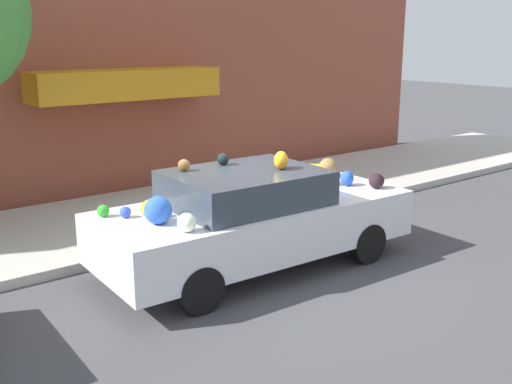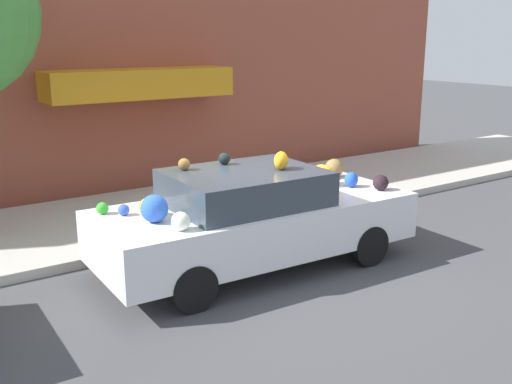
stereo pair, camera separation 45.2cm
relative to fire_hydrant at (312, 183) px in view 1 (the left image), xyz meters
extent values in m
plane|color=#424244|center=(-2.54, -1.49, -0.48)|extent=(60.00, 60.00, 0.00)
cube|color=#B2ADA3|center=(-2.54, 1.21, -0.41)|extent=(24.00, 3.20, 0.14)
cube|color=#9E4C38|center=(-2.54, 3.46, 2.67)|extent=(18.00, 0.30, 6.30)
cube|color=orange|center=(-2.17, 2.86, 1.69)|extent=(3.64, 0.90, 0.55)
cylinder|color=gold|center=(0.00, 0.00, -0.07)|extent=(0.20, 0.20, 0.55)
sphere|color=gold|center=(0.00, 0.00, 0.26)|extent=(0.18, 0.18, 0.18)
cube|color=silver|center=(-2.54, -1.64, 0.12)|extent=(4.38, 1.85, 0.64)
cube|color=#333D47|center=(-2.72, -1.63, 0.66)|extent=(2.00, 1.57, 0.44)
cylinder|color=black|center=(-1.18, -0.91, -0.20)|extent=(0.57, 0.20, 0.56)
cylinder|color=black|center=(-1.23, -2.46, -0.20)|extent=(0.57, 0.20, 0.56)
cylinder|color=black|center=(-3.86, -0.81, -0.20)|extent=(0.57, 0.20, 0.56)
cylinder|color=black|center=(-3.91, -2.37, -0.20)|extent=(0.57, 0.20, 0.56)
sphere|color=brown|center=(-3.35, -1.15, 0.96)|extent=(0.22, 0.22, 0.16)
sphere|color=blue|center=(-4.04, -1.70, 0.60)|extent=(0.46, 0.46, 0.33)
sphere|color=yellow|center=(-0.93, -1.18, 0.54)|extent=(0.26, 0.26, 0.20)
sphere|color=green|center=(-4.44, -1.04, 0.51)|extent=(0.17, 0.17, 0.15)
sphere|color=#FBA50F|center=(-4.00, -1.43, 0.55)|extent=(0.31, 0.31, 0.23)
sphere|color=olive|center=(-0.74, -1.16, 0.58)|extent=(0.41, 0.41, 0.29)
ellipsoid|color=blue|center=(-0.95, -1.76, 0.55)|extent=(0.28, 0.28, 0.22)
sphere|color=black|center=(-0.73, -2.14, 0.55)|extent=(0.23, 0.23, 0.22)
sphere|color=black|center=(-2.73, -1.15, 0.96)|extent=(0.23, 0.23, 0.16)
sphere|color=blue|center=(-1.70, -1.96, 0.53)|extent=(0.21, 0.21, 0.19)
ellipsoid|color=orange|center=(-2.28, -1.83, 1.00)|extent=(0.32, 0.31, 0.24)
ellipsoid|color=orange|center=(-1.22, -1.44, 0.59)|extent=(0.37, 0.45, 0.31)
sphere|color=white|center=(-3.93, -2.17, 0.55)|extent=(0.30, 0.30, 0.22)
sphere|color=blue|center=(-4.24, -1.24, 0.51)|extent=(0.15, 0.15, 0.14)
camera|label=1|loc=(-7.24, -7.72, 2.58)|focal=42.00mm
camera|label=2|loc=(-6.88, -7.98, 2.58)|focal=42.00mm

